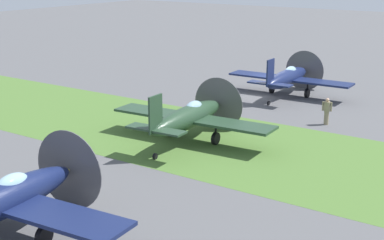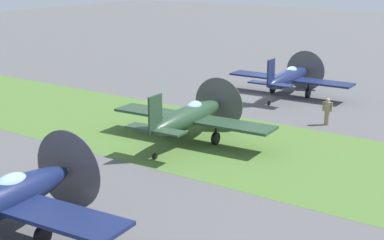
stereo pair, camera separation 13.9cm
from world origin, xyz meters
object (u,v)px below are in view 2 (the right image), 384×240
airplane_wingman (190,117)px  ground_crew_chief (327,111)px  airplane_lead (289,78)px  airplane_trail (2,200)px

airplane_wingman → ground_crew_chief: 9.42m
airplane_lead → airplane_wingman: bearing=-90.7°
airplane_trail → ground_crew_chief: bearing=74.6°
ground_crew_chief → airplane_lead: bearing=122.4°
airplane_trail → ground_crew_chief: (4.09, 21.48, -0.66)m
airplane_wingman → ground_crew_chief: (5.14, 7.87, -0.59)m
airplane_lead → airplane_trail: (1.36, -27.30, 0.11)m
airplane_wingman → airplane_trail: (1.06, -13.62, 0.07)m
airplane_lead → airplane_wingman: size_ratio=0.97×
airplane_wingman → airplane_trail: size_ratio=0.96×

